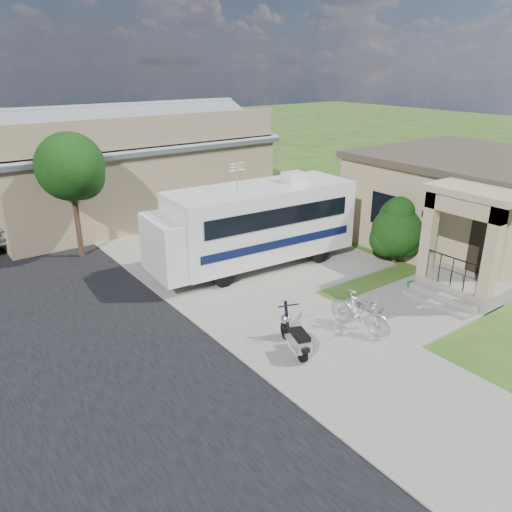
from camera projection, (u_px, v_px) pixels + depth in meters
ground at (323, 321)px, 13.97m from camera, size 120.00×120.00×0.00m
sidewalk_slab at (141, 234)px, 20.92m from camera, size 4.00×80.00×0.06m
driveway_slab at (268, 261)px, 18.17m from camera, size 7.00×6.00×0.05m
walk_slab at (420, 305)px, 14.86m from camera, size 4.00×3.00×0.05m
house at (468, 201)px, 19.29m from camera, size 9.47×7.80×3.54m
warehouse at (122, 170)px, 23.74m from camera, size 12.50×8.40×5.04m
street_tree_a at (73, 170)px, 17.55m from camera, size 2.44×2.40×4.58m
street_tree_b at (10, 134)px, 25.01m from camera, size 2.44×2.40×4.73m
motorhome at (254, 223)px, 17.20m from camera, size 7.41×2.77×3.73m
shrub at (397, 229)px, 17.68m from camera, size 2.00×1.91×2.45m
scooter at (295, 337)px, 12.27m from camera, size 0.81×1.57×1.06m
bicycle at (359, 314)px, 13.26m from camera, size 0.82×1.86×1.08m
garden_hose at (413, 286)px, 15.97m from camera, size 0.39×0.39×0.18m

